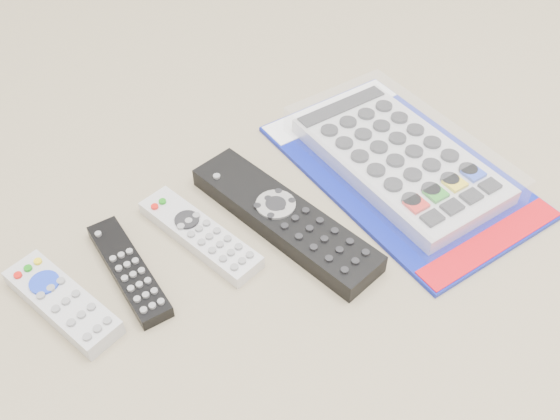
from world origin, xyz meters
TOP-DOWN VIEW (x-y plane):
  - remote_small_grey at (-0.25, 0.06)m, footprint 0.07×0.16m
  - remote_slim_black at (-0.17, 0.05)m, footprint 0.05×0.16m
  - remote_silver_dvd at (-0.08, 0.05)m, footprint 0.07×0.18m
  - remote_large_black at (0.01, -0.00)m, footprint 0.09×0.27m
  - jumbo_remote_packaged at (0.19, -0.02)m, footprint 0.24×0.37m

SIDE VIEW (x-z plane):
  - remote_slim_black at x=-0.17m, z-range 0.00..0.02m
  - remote_silver_dvd at x=-0.08m, z-range 0.00..0.02m
  - remote_small_grey at x=-0.25m, z-range 0.00..0.02m
  - remote_large_black at x=0.01m, z-range 0.00..0.03m
  - jumbo_remote_packaged at x=0.19m, z-range 0.00..0.04m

